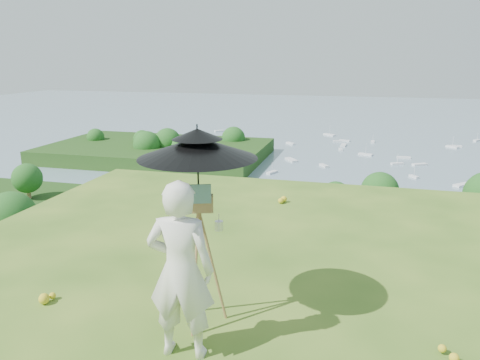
% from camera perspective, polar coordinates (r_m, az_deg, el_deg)
% --- Properties ---
extents(shoreline_tier, '(170.00, 28.00, 8.00)m').
position_cam_1_polar(shoreline_tier, '(88.29, 13.90, -11.85)').
color(shoreline_tier, gray).
rests_on(shoreline_tier, bay_water).
extents(bay_water, '(700.00, 700.00, 0.00)m').
position_cam_1_polar(bay_water, '(247.00, 14.85, 5.72)').
color(bay_water, '#6C8E9B').
rests_on(bay_water, ground).
extents(peninsula, '(90.00, 60.00, 12.00)m').
position_cam_1_polar(peninsula, '(178.67, -10.10, 4.28)').
color(peninsula, '#14360E').
rests_on(peninsula, bay_water).
extents(slope_trees, '(110.00, 50.00, 6.00)m').
position_cam_1_polar(slope_trees, '(43.15, 14.36, -10.32)').
color(slope_trees, '#18511A').
rests_on(slope_trees, forest_slope).
extents(harbor_town, '(110.00, 22.00, 5.00)m').
position_cam_1_polar(harbor_town, '(85.62, 14.17, -7.96)').
color(harbor_town, silver).
rests_on(harbor_town, shoreline_tier).
extents(moored_boats, '(140.00, 140.00, 0.70)m').
position_cam_1_polar(moored_boats, '(169.66, 10.43, 2.10)').
color(moored_boats, white).
rests_on(moored_boats, bay_water).
extents(wildflowers, '(10.00, 10.50, 0.12)m').
position_cam_1_polar(wildflowers, '(5.37, 18.80, -19.20)').
color(wildflowers, gold).
rests_on(wildflowers, ground).
extents(painter, '(0.72, 0.51, 1.87)m').
position_cam_1_polar(painter, '(4.77, -7.25, -10.91)').
color(painter, silver).
rests_on(painter, ground).
extents(field_easel, '(0.82, 0.82, 1.68)m').
position_cam_1_polar(field_easel, '(5.33, -4.94, -9.09)').
color(field_easel, '#8F5B3C').
rests_on(field_easel, ground).
extents(sun_umbrella, '(1.56, 1.56, 0.93)m').
position_cam_1_polar(sun_umbrella, '(5.04, -5.15, 1.57)').
color(sun_umbrella, black).
rests_on(sun_umbrella, field_easel).
extents(painter_cap, '(0.22, 0.25, 0.10)m').
position_cam_1_polar(painter_cap, '(4.46, -7.61, -0.66)').
color(painter_cap, '#BF6974').
rests_on(painter_cap, painter).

